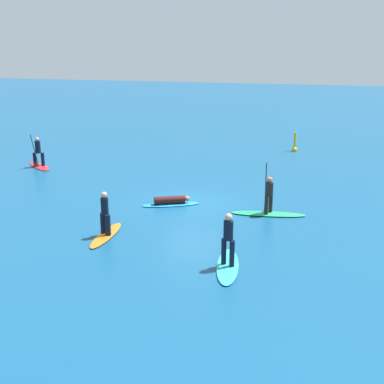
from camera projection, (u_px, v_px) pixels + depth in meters
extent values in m
plane|color=navy|center=(192.00, 202.00, 24.81)|extent=(120.00, 120.00, 0.00)
ellipsoid|color=#33C6CC|center=(228.00, 266.00, 17.93)|extent=(1.10, 2.99, 0.10)
cylinder|color=black|center=(224.00, 251.00, 17.88)|extent=(0.19, 0.19, 0.91)
cylinder|color=black|center=(232.00, 253.00, 17.69)|extent=(0.19, 0.19, 0.91)
cylinder|color=black|center=(228.00, 230.00, 17.56)|extent=(0.36, 0.36, 0.66)
sphere|color=tan|center=(229.00, 217.00, 17.43)|extent=(0.28, 0.28, 0.25)
ellipsoid|color=#1E8CD1|center=(171.00, 204.00, 24.41)|extent=(2.69, 1.66, 0.07)
cylinder|color=#381414|center=(170.00, 200.00, 24.34)|extent=(1.43, 0.89, 0.36)
sphere|color=#A37556|center=(187.00, 199.00, 24.47)|extent=(0.31, 0.31, 0.23)
ellipsoid|color=#23B266|center=(268.00, 214.00, 23.09)|extent=(3.25, 0.99, 0.09)
cylinder|color=black|center=(271.00, 203.00, 23.10)|extent=(0.18, 0.18, 0.79)
cylinder|color=black|center=(266.00, 205.00, 22.83)|extent=(0.18, 0.18, 0.79)
cylinder|color=black|center=(269.00, 189.00, 22.77)|extent=(0.38, 0.38, 0.58)
sphere|color=#A37556|center=(270.00, 180.00, 22.65)|extent=(0.27, 0.27, 0.24)
cylinder|color=black|center=(266.00, 187.00, 23.05)|extent=(0.08, 0.36, 2.11)
cube|color=black|center=(265.00, 209.00, 23.34)|extent=(0.08, 0.21, 0.32)
ellipsoid|color=orange|center=(106.00, 235.00, 20.68)|extent=(0.60, 2.78, 0.09)
cylinder|color=black|center=(103.00, 223.00, 20.65)|extent=(0.22, 0.22, 0.81)
cylinder|color=black|center=(108.00, 225.00, 20.45)|extent=(0.22, 0.22, 0.81)
cylinder|color=black|center=(105.00, 206.00, 20.34)|extent=(0.29, 0.29, 0.65)
sphere|color=tan|center=(104.00, 195.00, 20.21)|extent=(0.24, 0.24, 0.24)
ellipsoid|color=red|center=(39.00, 166.00, 31.35)|extent=(2.42, 2.28, 0.07)
cylinder|color=black|center=(35.00, 159.00, 31.21)|extent=(0.28, 0.28, 0.75)
cylinder|color=black|center=(43.00, 159.00, 31.24)|extent=(0.28, 0.28, 0.75)
cylinder|color=black|center=(38.00, 147.00, 31.02)|extent=(0.45, 0.45, 0.70)
sphere|color=tan|center=(37.00, 139.00, 30.89)|extent=(0.31, 0.31, 0.22)
cylinder|color=black|center=(34.00, 150.00, 30.80)|extent=(0.29, 0.31, 1.90)
cube|color=black|center=(36.00, 166.00, 31.06)|extent=(0.18, 0.19, 0.32)
sphere|color=yellow|center=(294.00, 150.00, 35.45)|extent=(0.37, 0.37, 0.37)
cylinder|color=yellow|center=(295.00, 142.00, 35.30)|extent=(0.15, 0.15, 1.26)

